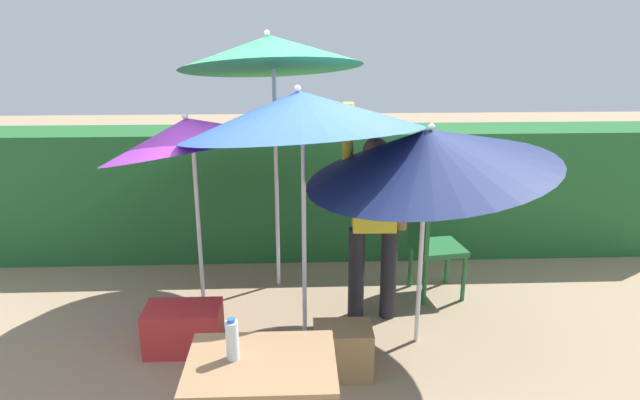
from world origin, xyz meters
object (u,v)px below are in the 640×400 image
(umbrella_yellow, at_px, (189,134))
(cooler_box, at_px, (184,328))
(umbrella_navy, at_px, (270,52))
(folding_table, at_px, (262,376))
(chair_plastic, at_px, (431,244))
(crate_cardboard, at_px, (343,351))
(bottle_water, at_px, (232,340))
(umbrella_orange, at_px, (300,113))
(umbrella_rainbow, at_px, (428,151))
(person_vendor, at_px, (374,216))

(umbrella_yellow, distance_m, cooler_box, 1.57)
(umbrella_navy, relative_size, cooler_box, 4.33)
(folding_table, bearing_deg, chair_plastic, 57.07)
(umbrella_yellow, xyz_separation_m, folding_table, (0.68, -2.03, -0.93))
(chair_plastic, distance_m, cooler_box, 2.34)
(crate_cardboard, distance_m, bottle_water, 1.35)
(folding_table, bearing_deg, crate_cardboard, 61.83)
(umbrella_orange, bearing_deg, chair_plastic, 28.90)
(cooler_box, xyz_separation_m, bottle_water, (0.55, -1.33, 0.69))
(chair_plastic, bearing_deg, cooler_box, -157.96)
(umbrella_rainbow, xyz_separation_m, bottle_water, (-1.32, -1.35, -0.71))
(chair_plastic, height_order, crate_cardboard, chair_plastic)
(folding_table, height_order, bottle_water, bottle_water)
(umbrella_navy, bearing_deg, chair_plastic, -10.54)
(umbrella_rainbow, distance_m, person_vendor, 0.85)
(cooler_box, bearing_deg, bottle_water, -67.57)
(chair_plastic, bearing_deg, umbrella_rainbow, -108.17)
(umbrella_rainbow, relative_size, bottle_water, 7.99)
(umbrella_rainbow, relative_size, cooler_box, 3.25)
(crate_cardboard, bearing_deg, cooler_box, 162.51)
(person_vendor, xyz_separation_m, folding_table, (-0.85, -1.83, -0.27))
(folding_table, bearing_deg, bottle_water, 168.92)
(umbrella_orange, relative_size, person_vendor, 1.16)
(umbrella_rainbow, relative_size, person_vendor, 1.02)
(person_vendor, relative_size, folding_table, 2.35)
(umbrella_rainbow, xyz_separation_m, folding_table, (-1.17, -1.38, -0.92))
(bottle_water, bearing_deg, crate_cardboard, 54.58)
(chair_plastic, distance_m, folding_table, 2.67)
(person_vendor, height_order, crate_cardboard, person_vendor)
(umbrella_rainbow, distance_m, chair_plastic, 1.40)
(umbrella_orange, height_order, umbrella_yellow, umbrella_orange)
(umbrella_yellow, bearing_deg, umbrella_navy, 35.22)
(umbrella_orange, relative_size, folding_table, 2.71)
(person_vendor, bearing_deg, chair_plastic, 33.99)
(crate_cardboard, xyz_separation_m, bottle_water, (-0.67, -0.95, 0.68))
(umbrella_orange, height_order, chair_plastic, umbrella_orange)
(umbrella_rainbow, distance_m, cooler_box, 2.34)
(umbrella_orange, height_order, cooler_box, umbrella_orange)
(chair_plastic, bearing_deg, bottle_water, -125.94)
(umbrella_orange, bearing_deg, umbrella_yellow, 152.84)
(umbrella_yellow, xyz_separation_m, crate_cardboard, (1.20, -1.06, -1.41))
(umbrella_navy, bearing_deg, bottle_water, -93.20)
(umbrella_yellow, bearing_deg, umbrella_rainbow, -19.46)
(cooler_box, bearing_deg, folding_table, -62.78)
(umbrella_rainbow, xyz_separation_m, chair_plastic, (0.28, 0.85, -1.08))
(person_vendor, xyz_separation_m, cooler_box, (-1.55, -0.47, -0.75))
(umbrella_rainbow, relative_size, umbrella_yellow, 0.97)
(folding_table, relative_size, bottle_water, 3.33)
(umbrella_rainbow, bearing_deg, umbrella_yellow, 160.54)
(bottle_water, bearing_deg, person_vendor, 60.99)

